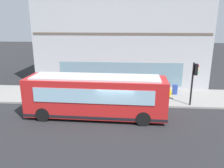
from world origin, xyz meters
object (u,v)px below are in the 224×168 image
object	(u,v)px
city_bus_nearside	(96,97)
pedestrian_near_building_entrance	(36,89)
pedestrian_by_light_pole	(56,85)
fire_hydrant	(170,93)
newspaper_vending_box	(175,89)
traffic_light_near_corner	(194,76)

from	to	relation	value
city_bus_nearside	pedestrian_near_building_entrance	world-z (taller)	city_bus_nearside
city_bus_nearside	pedestrian_by_light_pole	xyz separation A→B (m)	(4.18, 4.33, -0.40)
city_bus_nearside	pedestrian_by_light_pole	bearing A→B (deg)	46.00
fire_hydrant	newspaper_vending_box	size ratio (longest dim) A/B	0.82
city_bus_nearside	pedestrian_near_building_entrance	size ratio (longest dim) A/B	6.01
city_bus_nearside	pedestrian_by_light_pole	size ratio (longest dim) A/B	5.81
city_bus_nearside	fire_hydrant	xyz separation A→B (m)	(4.59, -6.15, -1.04)
fire_hydrant	pedestrian_near_building_entrance	distance (m)	11.98
fire_hydrant	pedestrian_near_building_entrance	world-z (taller)	pedestrian_near_building_entrance
fire_hydrant	traffic_light_near_corner	bearing A→B (deg)	-145.14
traffic_light_near_corner	pedestrian_near_building_entrance	bearing A→B (deg)	88.58
traffic_light_near_corner	newspaper_vending_box	bearing A→B (deg)	16.51
city_bus_nearside	newspaper_vending_box	xyz separation A→B (m)	(5.33, -6.75, -0.95)
pedestrian_near_building_entrance	newspaper_vending_box	xyz separation A→B (m)	(2.47, -12.44, -0.51)
city_bus_nearside	traffic_light_near_corner	xyz separation A→B (m)	(2.53, -7.58, 1.07)
city_bus_nearside	traffic_light_near_corner	bearing A→B (deg)	-71.55
traffic_light_near_corner	pedestrian_near_building_entrance	size ratio (longest dim) A/B	2.11
traffic_light_near_corner	pedestrian_by_light_pole	distance (m)	12.12
fire_hydrant	newspaper_vending_box	distance (m)	0.96
pedestrian_near_building_entrance	newspaper_vending_box	world-z (taller)	pedestrian_near_building_entrance
traffic_light_near_corner	newspaper_vending_box	world-z (taller)	traffic_light_near_corner
pedestrian_near_building_entrance	city_bus_nearside	bearing A→B (deg)	-116.67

